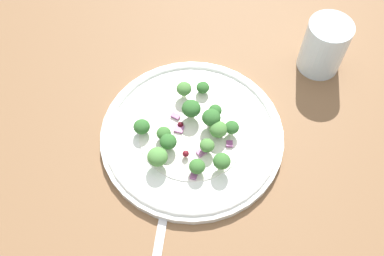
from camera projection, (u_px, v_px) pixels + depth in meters
The scene contains 27 objects.
ground_plane at pixel (187, 133), 68.57cm from camera, with size 180.00×180.00×2.00cm, color brown.
plate at pixel (192, 134), 66.30cm from camera, with size 27.98×27.98×1.70cm.
dressing_pool at pixel (192, 133), 65.92cm from camera, with size 16.23×16.23×0.20cm, color white.
broccoli_floret_0 at pixel (207, 146), 62.85cm from camera, with size 2.19×2.19×2.21cm.
broccoli_floret_1 at pixel (218, 130), 64.05cm from camera, with size 2.73×2.73×2.76cm.
broccoli_floret_2 at pixel (158, 157), 61.38cm from camera, with size 2.95×2.95×2.99cm.
broccoli_floret_3 at pixel (194, 110), 65.40cm from camera, with size 2.91×2.91×2.95cm.
broccoli_floret_4 at pixel (197, 167), 61.28cm from camera, with size 2.32×2.32×2.35cm.
broccoli_floret_5 at pixel (215, 111), 65.84cm from camera, with size 2.03×2.03×2.06cm.
broccoli_floret_6 at pixel (184, 89), 67.65cm from camera, with size 2.39×2.39×2.42cm.
broccoli_floret_7 at pixel (201, 87), 68.81cm from camera, with size 2.10×2.10×2.12cm.
broccoli_floret_8 at pixel (222, 161), 61.01cm from camera, with size 2.52×2.52×2.55cm.
broccoli_floret_9 at pixel (168, 142), 63.10cm from camera, with size 2.49×2.49×2.52cm.
broccoli_floret_10 at pixel (164, 133), 64.12cm from camera, with size 2.16×2.16×2.19cm.
broccoli_floret_11 at pixel (211, 118), 64.49cm from camera, with size 2.82×2.82×2.86cm.
broccoli_floret_12 at pixel (142, 127), 64.75cm from camera, with size 2.48×2.48×2.51cm.
broccoli_floret_13 at pixel (232, 128), 64.30cm from camera, with size 2.17×2.17×2.20cm.
cranberry_0 at pixel (186, 154), 63.03cm from camera, with size 0.97×0.97×0.97cm, color maroon.
cranberry_1 at pixel (181, 125), 66.14cm from camera, with size 0.94×0.94×0.94cm, color #4C0A14.
cranberry_2 at pixel (213, 117), 66.95cm from camera, with size 0.88×0.88×0.88cm, color #4C0A14.
onion_bit_0 at pixel (201, 152), 63.89cm from camera, with size 1.08×1.28×0.45cm, color #A35B93.
onion_bit_1 at pixel (179, 129), 65.97cm from camera, with size 1.29×1.37×0.49cm, color #A35B93.
onion_bit_2 at pixel (229, 144), 64.53cm from camera, with size 1.00×0.95×0.48cm, color #843D75.
onion_bit_3 at pixel (175, 116), 67.02cm from camera, with size 0.82×1.36×0.42cm, color #934C84.
onion_bit_4 at pixel (194, 176), 61.85cm from camera, with size 0.99×0.93×0.41cm, color #934C84.
fork at pixel (158, 248), 57.93cm from camera, with size 18.48×6.28×0.50cm.
water_glass at pixel (324, 46), 70.42cm from camera, with size 7.12×7.12×9.32cm, color silver.
Camera 1 is at (-31.91, -13.38, 58.21)cm, focal length 40.56 mm.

